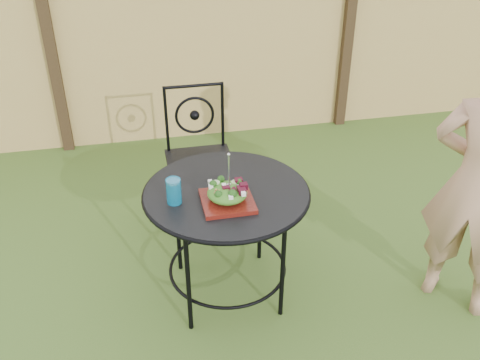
{
  "coord_description": "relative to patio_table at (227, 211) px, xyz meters",
  "views": [
    {
      "loc": [
        -0.67,
        -2.4,
        2.29
      ],
      "look_at": [
        -0.15,
        0.07,
        0.75
      ],
      "focal_mm": 40.0,
      "sensor_mm": 36.0,
      "label": 1
    }
  ],
  "objects": [
    {
      "name": "ground",
      "position": [
        0.23,
        -0.02,
        -0.59
      ],
      "size": [
        60.0,
        60.0,
        0.0
      ],
      "primitive_type": "plane",
      "color": "#2A4B18",
      "rests_on": "ground"
    },
    {
      "name": "fence",
      "position": [
        0.23,
        2.17,
        0.36
      ],
      "size": [
        8.0,
        0.12,
        1.9
      ],
      "color": "#EDCB75",
      "rests_on": "ground"
    },
    {
      "name": "patio_table",
      "position": [
        0.0,
        0.0,
        0.0
      ],
      "size": [
        0.92,
        0.92,
        0.72
      ],
      "color": "black",
      "rests_on": "ground"
    },
    {
      "name": "patio_chair",
      "position": [
        -0.03,
        0.87,
        -0.08
      ],
      "size": [
        0.46,
        0.46,
        0.95
      ],
      "color": "black",
      "rests_on": "ground"
    },
    {
      "name": "diner",
      "position": [
        1.31,
        -0.33,
        0.2
      ],
      "size": [
        0.67,
        0.68,
        1.57
      ],
      "primitive_type": "imported",
      "rotation": [
        0.0,
        0.0,
        2.31
      ],
      "color": "tan",
      "rests_on": "ground"
    },
    {
      "name": "salad_plate",
      "position": [
        -0.02,
        -0.12,
        0.15
      ],
      "size": [
        0.27,
        0.27,
        0.02
      ],
      "primitive_type": "cube",
      "color": "#3F0A09",
      "rests_on": "patio_table"
    },
    {
      "name": "salad",
      "position": [
        -0.02,
        -0.12,
        0.2
      ],
      "size": [
        0.21,
        0.21,
        0.08
      ],
      "primitive_type": "ellipsoid",
      "color": "#235614",
      "rests_on": "salad_plate"
    },
    {
      "name": "fork",
      "position": [
        -0.01,
        -0.12,
        0.33
      ],
      "size": [
        0.01,
        0.01,
        0.18
      ],
      "primitive_type": "cylinder",
      "color": "silver",
      "rests_on": "salad"
    },
    {
      "name": "drinking_glass",
      "position": [
        -0.29,
        -0.06,
        0.21
      ],
      "size": [
        0.08,
        0.08,
        0.14
      ],
      "primitive_type": "cylinder",
      "color": "#0B6387",
      "rests_on": "patio_table"
    }
  ]
}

